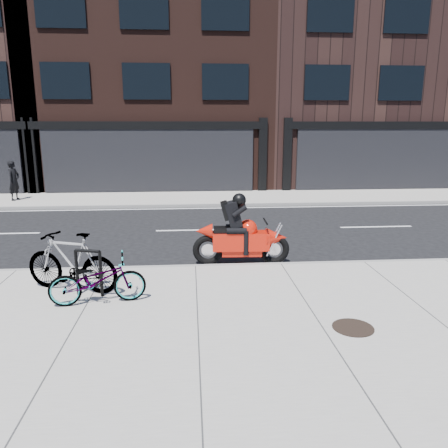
{
  "coord_description": "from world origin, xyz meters",
  "views": [
    {
      "loc": [
        -0.08,
        -11.57,
        3.33
      ],
      "look_at": [
        0.73,
        -1.07,
        0.9
      ],
      "focal_mm": 35.0,
      "sensor_mm": 36.0,
      "label": 1
    }
  ],
  "objects": [
    {
      "name": "bicycle_front",
      "position": [
        -1.79,
        -3.98,
        0.58
      ],
      "size": [
        1.79,
        0.87,
        0.9
      ],
      "primitive_type": "imported",
      "rotation": [
        0.0,
        0.0,
        1.73
      ],
      "color": "gray",
      "rests_on": "sidewalk_near"
    },
    {
      "name": "sidewalk_far",
      "position": [
        0.0,
        7.75,
        0.07
      ],
      "size": [
        60.0,
        3.5,
        0.13
      ],
      "primitive_type": "cube",
      "color": "gray",
      "rests_on": "ground"
    },
    {
      "name": "bicycle_rear",
      "position": [
        -2.41,
        -3.32,
        0.72
      ],
      "size": [
        2.05,
        1.2,
        1.19
      ],
      "primitive_type": "imported",
      "rotation": [
        0.0,
        0.0,
        4.36
      ],
      "color": "gray",
      "rests_on": "sidewalk_near"
    },
    {
      "name": "building_center",
      "position": [
        -2.0,
        14.5,
        7.25
      ],
      "size": [
        12.0,
        10.0,
        14.5
      ],
      "primitive_type": "cube",
      "color": "black",
      "rests_on": "ground"
    },
    {
      "name": "building_mideast",
      "position": [
        10.0,
        14.5,
        6.25
      ],
      "size": [
        12.0,
        10.0,
        12.5
      ],
      "primitive_type": "cube",
      "color": "black",
      "rests_on": "ground"
    },
    {
      "name": "sidewalk_near",
      "position": [
        0.0,
        -5.0,
        0.07
      ],
      "size": [
        60.0,
        6.0,
        0.13
      ],
      "primitive_type": "cube",
      "color": "gray",
      "rests_on": "ground"
    },
    {
      "name": "ground",
      "position": [
        0.0,
        0.0,
        0.0
      ],
      "size": [
        120.0,
        120.0,
        0.0
      ],
      "primitive_type": "plane",
      "color": "black",
      "rests_on": "ground"
    },
    {
      "name": "bike_rack",
      "position": [
        -2.02,
        -3.59,
        0.67
      ],
      "size": [
        0.53,
        0.18,
        0.91
      ],
      "rotation": [
        0.0,
        0.0,
        -0.25
      ],
      "color": "black",
      "rests_on": "sidewalk_near"
    },
    {
      "name": "pedestrian",
      "position": [
        -7.56,
        7.5,
        0.97
      ],
      "size": [
        0.55,
        0.69,
        1.68
      ],
      "primitive_type": "imported",
      "rotation": [
        0.0,
        0.0,
        1.31
      ],
      "color": "black",
      "rests_on": "sidewalk_far"
    },
    {
      "name": "motorcycle",
      "position": [
        1.21,
        -1.53,
        0.71
      ],
      "size": [
        2.34,
        0.58,
        1.75
      ],
      "rotation": [
        0.0,
        0.0,
        -0.04
      ],
      "color": "black",
      "rests_on": "ground"
    },
    {
      "name": "manhole_cover",
      "position": [
        2.48,
        -5.31,
        0.14
      ],
      "size": [
        0.81,
        0.81,
        0.02
      ],
      "primitive_type": "cylinder",
      "rotation": [
        0.0,
        0.0,
        0.27
      ],
      "color": "black",
      "rests_on": "sidewalk_near"
    }
  ]
}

